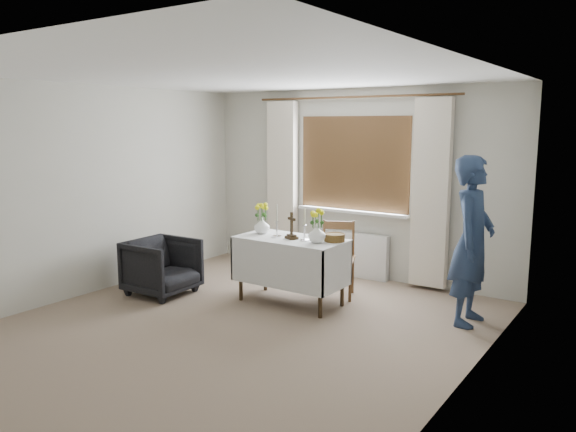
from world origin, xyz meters
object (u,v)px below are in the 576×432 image
object	(u,v)px
flower_vase_left	(262,226)
wooden_chair	(337,260)
armchair	(162,267)
flower_vase_right	(317,234)
wooden_cross	(292,226)
altar_table	(291,271)
person	(472,241)

from	to	relation	value
flower_vase_left	wooden_chair	bearing A→B (deg)	32.92
armchair	flower_vase_right	bearing A→B (deg)	-75.71
wooden_chair	wooden_cross	bearing A→B (deg)	-140.53
altar_table	flower_vase_left	distance (m)	0.64
wooden_cross	flower_vase_right	world-z (taller)	wooden_cross
flower_vase_left	flower_vase_right	xyz separation A→B (m)	(0.80, -0.07, 0.00)
wooden_chair	person	bearing A→B (deg)	-23.56
armchair	flower_vase_right	xyz separation A→B (m)	(1.85, 0.54, 0.52)
flower_vase_left	flower_vase_right	world-z (taller)	flower_vase_right
wooden_cross	flower_vase_left	distance (m)	0.47
altar_table	armchair	xyz separation A→B (m)	(-1.48, -0.58, -0.04)
flower_vase_left	person	bearing A→B (deg)	11.42
wooden_cross	flower_vase_right	distance (m)	0.34
altar_table	flower_vase_right	distance (m)	0.61
altar_table	person	bearing A→B (deg)	14.93
wooden_cross	flower_vase_right	bearing A→B (deg)	22.49
armchair	flower_vase_right	size ratio (longest dim) A/B	3.78
wooden_cross	flower_vase_left	xyz separation A→B (m)	(-0.46, 0.06, -0.06)
person	flower_vase_right	world-z (taller)	person
wooden_chair	person	world-z (taller)	person
person	flower_vase_left	bearing A→B (deg)	100.84
altar_table	wooden_chair	xyz separation A→B (m)	(0.31, 0.51, 0.07)
person	flower_vase_left	size ratio (longest dim) A/B	9.04
person	flower_vase_left	world-z (taller)	person
altar_table	flower_vase_right	world-z (taller)	flower_vase_right
altar_table	armchair	distance (m)	1.59
armchair	wooden_chair	bearing A→B (deg)	-60.59
altar_table	wooden_cross	xyz separation A→B (m)	(0.03, -0.03, 0.53)
altar_table	wooden_chair	size ratio (longest dim) A/B	1.39
wooden_chair	flower_vase_right	xyz separation A→B (m)	(0.06, -0.55, 0.41)
armchair	flower_vase_left	bearing A→B (deg)	-61.64
armchair	flower_vase_left	size ratio (longest dim) A/B	3.87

